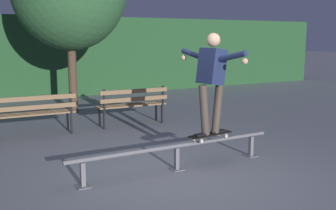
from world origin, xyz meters
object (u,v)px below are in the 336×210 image
(grind_rail, at_px, (177,151))
(skateboard, at_px, (210,135))
(skateboarder, at_px, (212,75))
(park_bench_left_center, at_px, (133,102))
(park_bench_leftmost, at_px, (35,110))

(grind_rail, height_order, skateboard, skateboard)
(skateboard, distance_m, skateboarder, 0.94)
(grind_rail, height_order, park_bench_left_center, park_bench_left_center)
(grind_rail, xyz_separation_m, park_bench_left_center, (0.75, 3.19, 0.24))
(park_bench_leftmost, height_order, park_bench_left_center, same)
(skateboard, relative_size, park_bench_leftmost, 0.50)
(grind_rail, bearing_deg, park_bench_leftmost, 113.53)
(grind_rail, bearing_deg, skateboarder, 0.04)
(skateboard, xyz_separation_m, park_bench_left_center, (0.14, 3.19, 0.07))
(skateboarder, relative_size, park_bench_left_center, 0.97)
(park_bench_leftmost, xyz_separation_m, park_bench_left_center, (2.14, 0.00, 0.00))
(grind_rail, relative_size, skateboard, 4.27)
(park_bench_leftmost, bearing_deg, grind_rail, -66.47)
(skateboarder, height_order, park_bench_left_center, skateboarder)
(skateboarder, bearing_deg, park_bench_left_center, 87.55)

